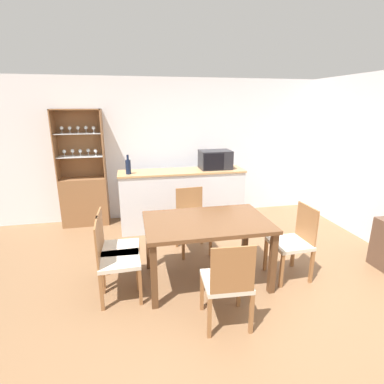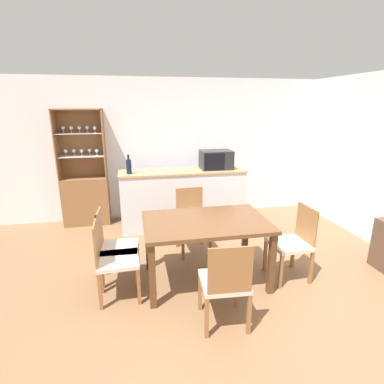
% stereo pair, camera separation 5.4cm
% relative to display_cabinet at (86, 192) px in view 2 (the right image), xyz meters
% --- Properties ---
extents(ground_plane, '(18.00, 18.00, 0.00)m').
position_rel_display_cabinet_xyz_m(ground_plane, '(1.86, -2.43, -0.59)').
color(ground_plane, brown).
extents(wall_back, '(6.80, 0.06, 2.55)m').
position_rel_display_cabinet_xyz_m(wall_back, '(1.86, 0.20, 0.68)').
color(wall_back, silver).
rests_on(wall_back, ground_plane).
extents(kitchen_counter, '(2.12, 0.54, 1.01)m').
position_rel_display_cabinet_xyz_m(kitchen_counter, '(1.67, -0.49, -0.08)').
color(kitchen_counter, silver).
rests_on(kitchen_counter, ground_plane).
extents(display_cabinet, '(0.79, 0.35, 2.02)m').
position_rel_display_cabinet_xyz_m(display_cabinet, '(0.00, 0.00, 0.00)').
color(display_cabinet, brown).
rests_on(display_cabinet, ground_plane).
extents(dining_table, '(1.45, 0.94, 0.78)m').
position_rel_display_cabinet_xyz_m(dining_table, '(1.66, -2.21, 0.09)').
color(dining_table, brown).
rests_on(dining_table, ground_plane).
extents(dining_chair_side_right_near, '(0.46, 0.46, 0.92)m').
position_rel_display_cabinet_xyz_m(dining_chair_side_right_near, '(2.73, -2.35, -0.12)').
color(dining_chair_side_right_near, beige).
rests_on(dining_chair_side_right_near, ground_plane).
extents(dining_chair_head_near, '(0.47, 0.47, 0.92)m').
position_rel_display_cabinet_xyz_m(dining_chair_head_near, '(1.66, -3.02, -0.12)').
color(dining_chair_head_near, beige).
rests_on(dining_chair_head_near, ground_plane).
extents(dining_chair_head_far, '(0.47, 0.47, 0.92)m').
position_rel_display_cabinet_xyz_m(dining_chair_head_far, '(1.66, -1.40, -0.12)').
color(dining_chair_head_far, beige).
rests_on(dining_chair_head_far, ground_plane).
extents(dining_chair_side_left_far, '(0.46, 0.46, 0.92)m').
position_rel_display_cabinet_xyz_m(dining_chair_side_left_far, '(0.60, -2.06, -0.12)').
color(dining_chair_side_left_far, beige).
rests_on(dining_chair_side_left_far, ground_plane).
extents(dining_chair_side_left_near, '(0.45, 0.45, 0.92)m').
position_rel_display_cabinet_xyz_m(dining_chair_side_left_near, '(0.60, -2.35, -0.12)').
color(dining_chair_side_left_near, beige).
rests_on(dining_chair_side_left_near, ground_plane).
extents(microwave, '(0.53, 0.39, 0.32)m').
position_rel_display_cabinet_xyz_m(microwave, '(2.26, -0.45, 0.58)').
color(microwave, '#232328').
rests_on(microwave, kitchen_counter).
extents(wine_bottle, '(0.08, 0.08, 0.31)m').
position_rel_display_cabinet_xyz_m(wine_bottle, '(0.79, -0.58, 0.54)').
color(wine_bottle, '#141E38').
rests_on(wine_bottle, kitchen_counter).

